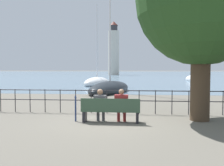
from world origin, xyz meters
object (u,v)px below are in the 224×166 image
object	(u,v)px
closed_umbrella	(76,106)
seated_person_right	(121,104)
seated_person_left	(100,104)
sailboat_0	(97,83)
sailboat_3	(195,79)
park_bench	(111,110)
sailboat_1	(110,89)
shade_tree	(202,0)
harbor_lighthouse	(114,50)

from	to	relation	value
closed_umbrella	seated_person_right	bearing A→B (deg)	0.38
seated_person_left	sailboat_0	bearing A→B (deg)	99.25
sailboat_0	sailboat_3	xyz separation A→B (m)	(14.60, 12.35, 0.03)
park_bench	seated_person_right	distance (m)	0.46
park_bench	seated_person_right	xyz separation A→B (m)	(0.39, 0.08, 0.23)
seated_person_left	closed_umbrella	world-z (taller)	seated_person_left
park_bench	sailboat_1	distance (m)	12.24
closed_umbrella	sailboat_3	world-z (taller)	sailboat_3
shade_tree	sailboat_1	world-z (taller)	sailboat_1
shade_tree	sailboat_1	bearing A→B (deg)	112.13
sailboat_3	harbor_lighthouse	world-z (taller)	harbor_lighthouse
sailboat_1	shade_tree	bearing A→B (deg)	-54.94
sailboat_3	shade_tree	bearing A→B (deg)	-116.89
park_bench	harbor_lighthouse	size ratio (longest dim) A/B	0.11
closed_umbrella	sailboat_0	distance (m)	21.39
sailboat_0	seated_person_left	bearing A→B (deg)	-63.72
shade_tree	sailboat_1	size ratio (longest dim) A/B	0.58
seated_person_right	sailboat_1	distance (m)	12.21
shade_tree	sailboat_3	size ratio (longest dim) A/B	0.60
seated_person_right	closed_umbrella	size ratio (longest dim) A/B	1.20
closed_umbrella	sailboat_1	bearing A→B (deg)	89.83
closed_umbrella	sailboat_1	xyz separation A→B (m)	(0.04, 12.10, -0.25)
closed_umbrella	harbor_lighthouse	distance (m)	83.57
park_bench	closed_umbrella	bearing A→B (deg)	177.12
sailboat_1	harbor_lighthouse	world-z (taller)	harbor_lighthouse
park_bench	sailboat_0	world-z (taller)	sailboat_0
park_bench	harbor_lighthouse	world-z (taller)	harbor_lighthouse
shade_tree	seated_person_left	size ratio (longest dim) A/B	5.75
park_bench	harbor_lighthouse	xyz separation A→B (m)	(-7.35, 82.97, 8.72)
harbor_lighthouse	seated_person_left	bearing A→B (deg)	-85.20
seated_person_left	seated_person_right	size ratio (longest dim) A/B	1.00
sailboat_1	sailboat_3	distance (m)	24.63
shade_tree	seated_person_right	size ratio (longest dim) A/B	5.72
shade_tree	sailboat_0	world-z (taller)	sailboat_0
seated_person_right	sailboat_1	xyz separation A→B (m)	(-1.68, 12.09, -0.35)
shade_tree	sailboat_0	distance (m)	22.20
park_bench	seated_person_left	xyz separation A→B (m)	(-0.39, 0.08, 0.23)
park_bench	sailboat_0	distance (m)	21.65
sailboat_0	sailboat_1	xyz separation A→B (m)	(2.57, -9.14, -0.02)
seated_person_left	seated_person_right	bearing A→B (deg)	-0.10
closed_umbrella	harbor_lighthouse	size ratio (longest dim) A/B	0.05
harbor_lighthouse	park_bench	bearing A→B (deg)	-84.94
harbor_lighthouse	sailboat_3	bearing A→B (deg)	-69.85
shade_tree	harbor_lighthouse	size ratio (longest dim) A/B	0.36
sailboat_3	harbor_lighthouse	size ratio (longest dim) A/B	0.60
seated_person_right	sailboat_1	size ratio (longest dim) A/B	0.10
park_bench	sailboat_0	xyz separation A→B (m)	(-3.85, 21.31, -0.10)
shade_tree	seated_person_left	world-z (taller)	shade_tree
seated_person_left	sailboat_1	distance (m)	12.13
sailboat_0	sailboat_3	world-z (taller)	sailboat_3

